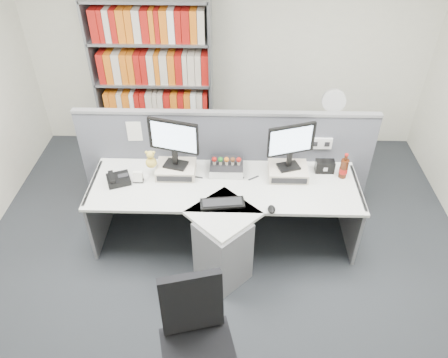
{
  "coord_description": "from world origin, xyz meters",
  "views": [
    {
      "loc": [
        0.09,
        -2.44,
        3.35
      ],
      "look_at": [
        0.0,
        0.65,
        0.92
      ],
      "focal_mm": 34.96,
      "sensor_mm": 36.0,
      "label": 1
    }
  ],
  "objects_px": {
    "mouse": "(272,209)",
    "speaker": "(325,166)",
    "desktop_pc": "(227,167)",
    "cola_bottle": "(344,169)",
    "desk": "(224,221)",
    "filing_cabinet": "(325,149)",
    "desk_calendar": "(138,177)",
    "office_chair": "(197,341)",
    "desk_phone": "(118,179)",
    "monitor_left": "(174,140)",
    "monitor_right": "(291,143)",
    "shelving_unit": "(155,84)",
    "keyboard": "(222,203)",
    "desk_fan": "(333,103)"
  },
  "relations": [
    {
      "from": "mouse",
      "to": "speaker",
      "type": "xyz_separation_m",
      "value": [
        0.56,
        0.61,
        0.04
      ]
    },
    {
      "from": "desktop_pc",
      "to": "cola_bottle",
      "type": "relative_size",
      "value": 1.21
    },
    {
      "from": "desk",
      "to": "filing_cabinet",
      "type": "distance_m",
      "value": 1.85
    },
    {
      "from": "desk_calendar",
      "to": "office_chair",
      "type": "relative_size",
      "value": 0.11
    },
    {
      "from": "desk_phone",
      "to": "filing_cabinet",
      "type": "distance_m",
      "value": 2.55
    },
    {
      "from": "monitor_left",
      "to": "monitor_right",
      "type": "relative_size",
      "value": 1.06
    },
    {
      "from": "desk_phone",
      "to": "shelving_unit",
      "type": "xyz_separation_m",
      "value": [
        0.13,
        1.61,
        0.22
      ]
    },
    {
      "from": "speaker",
      "to": "office_chair",
      "type": "bearing_deg",
      "value": -122.29
    },
    {
      "from": "mouse",
      "to": "desktop_pc",
      "type": "bearing_deg",
      "value": 125.09
    },
    {
      "from": "keyboard",
      "to": "mouse",
      "type": "bearing_deg",
      "value": -10.36
    },
    {
      "from": "desk_fan",
      "to": "office_chair",
      "type": "relative_size",
      "value": 0.43
    },
    {
      "from": "desk_calendar",
      "to": "filing_cabinet",
      "type": "bearing_deg",
      "value": 29.53
    },
    {
      "from": "desk",
      "to": "cola_bottle",
      "type": "xyz_separation_m",
      "value": [
        1.15,
        0.38,
        0.37
      ]
    },
    {
      "from": "monitor_left",
      "to": "speaker",
      "type": "distance_m",
      "value": 1.51
    },
    {
      "from": "monitor_right",
      "to": "desk_fan",
      "type": "relative_size",
      "value": 1.05
    },
    {
      "from": "monitor_left",
      "to": "desk_calendar",
      "type": "distance_m",
      "value": 0.51
    },
    {
      "from": "desk",
      "to": "desk_fan",
      "type": "distance_m",
      "value": 1.92
    },
    {
      "from": "desk_phone",
      "to": "cola_bottle",
      "type": "height_order",
      "value": "cola_bottle"
    },
    {
      "from": "monitor_left",
      "to": "desk_fan",
      "type": "distance_m",
      "value": 1.97
    },
    {
      "from": "mouse",
      "to": "office_chair",
      "type": "distance_m",
      "value": 1.35
    },
    {
      "from": "cola_bottle",
      "to": "speaker",
      "type": "bearing_deg",
      "value": 152.41
    },
    {
      "from": "shelving_unit",
      "to": "desktop_pc",
      "type": "bearing_deg",
      "value": -56.86
    },
    {
      "from": "desktop_pc",
      "to": "cola_bottle",
      "type": "bearing_deg",
      "value": -3.56
    },
    {
      "from": "desk_phone",
      "to": "desk",
      "type": "bearing_deg",
      "value": -12.83
    },
    {
      "from": "keyboard",
      "to": "monitor_right",
      "type": "bearing_deg",
      "value": 35.32
    },
    {
      "from": "monitor_left",
      "to": "keyboard",
      "type": "relative_size",
      "value": 1.2
    },
    {
      "from": "mouse",
      "to": "keyboard",
      "type": "bearing_deg",
      "value": 169.64
    },
    {
      "from": "keyboard",
      "to": "desk_phone",
      "type": "relative_size",
      "value": 1.54
    },
    {
      "from": "monitor_right",
      "to": "desktop_pc",
      "type": "bearing_deg",
      "value": 173.88
    },
    {
      "from": "filing_cabinet",
      "to": "desk_fan",
      "type": "distance_m",
      "value": 0.63
    },
    {
      "from": "desk",
      "to": "keyboard",
      "type": "relative_size",
      "value": 6.23
    },
    {
      "from": "desk_phone",
      "to": "filing_cabinet",
      "type": "height_order",
      "value": "desk_phone"
    },
    {
      "from": "mouse",
      "to": "filing_cabinet",
      "type": "relative_size",
      "value": 0.16
    },
    {
      "from": "monitor_right",
      "to": "filing_cabinet",
      "type": "distance_m",
      "value": 1.39
    },
    {
      "from": "monitor_right",
      "to": "cola_bottle",
      "type": "height_order",
      "value": "monitor_right"
    },
    {
      "from": "speaker",
      "to": "desk_phone",
      "type": "bearing_deg",
      "value": -173.52
    },
    {
      "from": "mouse",
      "to": "office_chair",
      "type": "bearing_deg",
      "value": -115.9
    },
    {
      "from": "desk_fan",
      "to": "office_chair",
      "type": "bearing_deg",
      "value": -116.26
    },
    {
      "from": "monitor_right",
      "to": "desktop_pc",
      "type": "distance_m",
      "value": 0.69
    },
    {
      "from": "desk",
      "to": "monitor_left",
      "type": "bearing_deg",
      "value": 141.47
    },
    {
      "from": "office_chair",
      "to": "cola_bottle",
      "type": "bearing_deg",
      "value": 52.8
    },
    {
      "from": "desktop_pc",
      "to": "desk_calendar",
      "type": "height_order",
      "value": "desk_calendar"
    },
    {
      "from": "keyboard",
      "to": "mouse",
      "type": "xyz_separation_m",
      "value": [
        0.44,
        -0.08,
        0.01
      ]
    },
    {
      "from": "desk_phone",
      "to": "desk_fan",
      "type": "distance_m",
      "value": 2.53
    },
    {
      "from": "keyboard",
      "to": "speaker",
      "type": "distance_m",
      "value": 1.13
    },
    {
      "from": "mouse",
      "to": "desk",
      "type": "bearing_deg",
      "value": 161.6
    },
    {
      "from": "mouse",
      "to": "cola_bottle",
      "type": "relative_size",
      "value": 0.41
    },
    {
      "from": "shelving_unit",
      "to": "office_chair",
      "type": "height_order",
      "value": "shelving_unit"
    },
    {
      "from": "keyboard",
      "to": "office_chair",
      "type": "distance_m",
      "value": 1.3
    },
    {
      "from": "desk_fan",
      "to": "office_chair",
      "type": "distance_m",
      "value": 3.09
    }
  ]
}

